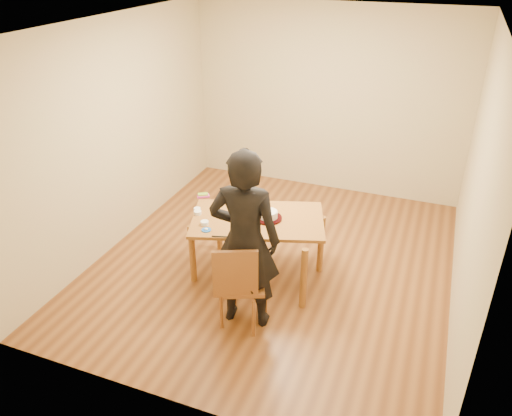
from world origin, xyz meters
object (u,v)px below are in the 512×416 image
(dining_table, at_px, (258,220))
(cake_plate, at_px, (268,218))
(person, at_px, (245,241))
(dining_chair, at_px, (244,284))
(cake, at_px, (268,215))

(dining_table, relative_size, cake_plate, 4.81)
(person, bearing_deg, cake_plate, -95.83)
(dining_chair, bearing_deg, cake, 69.27)
(dining_table, relative_size, cake, 7.14)
(cake_plate, xyz_separation_m, person, (0.04, -0.76, 0.16))
(dining_chair, relative_size, cake_plate, 1.35)
(dining_table, xyz_separation_m, dining_chair, (0.15, -0.78, -0.28))
(dining_chair, distance_m, cake_plate, 0.86)
(dining_table, distance_m, cake_plate, 0.12)
(dining_table, relative_size, dining_chair, 3.57)
(dining_chair, xyz_separation_m, person, (-0.00, 0.05, 0.47))
(cake, bearing_deg, cake_plate, 0.00)
(cake_plate, distance_m, person, 0.78)
(cake, xyz_separation_m, person, (0.04, -0.76, 0.12))
(dining_table, height_order, cake_plate, cake_plate)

